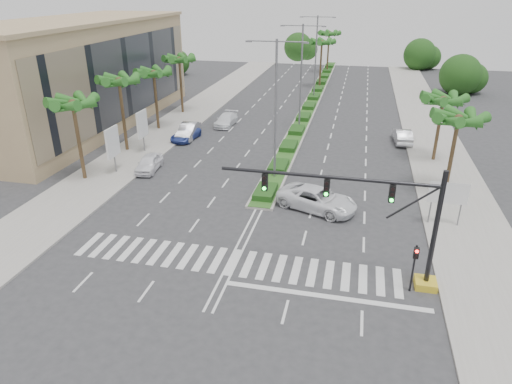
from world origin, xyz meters
TOP-DOWN VIEW (x-y plane):
  - ground at (0.00, 0.00)m, footprint 160.00×160.00m
  - footpath_right at (15.20, 20.00)m, footprint 6.00×120.00m
  - footpath_left at (-15.20, 20.00)m, footprint 6.00×120.00m
  - median at (0.00, 45.00)m, footprint 2.20×75.00m
  - median_grass at (0.00, 45.00)m, footprint 1.80×75.00m
  - building at (-26.00, 26.00)m, footprint 12.00×36.00m
  - signal_gantry at (9.27, -0.00)m, footprint 12.60×1.20m
  - pedestrian_signal at (10.60, -0.68)m, footprint 0.28×0.36m
  - direction_sign at (13.50, 7.99)m, footprint 2.70×0.11m
  - billboard_near at (-14.50, 12.00)m, footprint 0.18×2.10m
  - billboard_far at (-14.50, 18.00)m, footprint 0.18×2.10m
  - palm_left_near at (-16.50, 10.00)m, footprint 4.57×4.68m
  - palm_left_mid at (-16.50, 18.00)m, footprint 4.57×4.68m
  - palm_left_far at (-16.50, 26.00)m, footprint 4.57×4.68m
  - palm_left_end at (-16.50, 34.00)m, footprint 4.57×4.68m
  - palm_right_near at (14.50, 14.00)m, footprint 4.57×4.68m
  - palm_right_far at (14.50, 22.00)m, footprint 4.57×4.68m
  - palm_median_a at (0.00, 55.00)m, footprint 4.57×4.68m
  - palm_median_b at (0.00, 70.00)m, footprint 4.57×4.68m
  - streetlight_near at (0.00, 14.00)m, footprint 5.10×0.25m
  - streetlight_mid at (0.00, 30.00)m, footprint 5.10×0.25m
  - streetlight_far at (0.00, 46.00)m, footprint 5.10×0.25m
  - car_parked_a at (-11.80, 13.30)m, footprint 2.19×4.47m
  - car_parked_b at (-11.80, 23.66)m, footprint 2.13×5.12m
  - car_parked_c at (-11.80, 22.82)m, footprint 2.47×4.72m
  - car_parked_d at (-9.01, 29.46)m, footprint 2.14×4.99m
  - car_crossing at (4.36, 8.65)m, footprint 6.82×4.92m
  - car_right at (11.80, 27.15)m, footprint 2.02×4.88m

SIDE VIEW (x-z plane):
  - ground at x=0.00m, z-range 0.00..0.00m
  - footpath_right at x=15.20m, z-range 0.00..0.15m
  - footpath_left at x=-15.20m, z-range 0.00..0.15m
  - median at x=0.00m, z-range 0.00..0.20m
  - median_grass at x=0.00m, z-range 0.20..0.24m
  - car_parked_c at x=-11.80m, z-range 0.00..1.27m
  - car_parked_d at x=-9.01m, z-range 0.00..1.43m
  - car_parked_a at x=-11.80m, z-range 0.00..1.47m
  - car_right at x=11.80m, z-range 0.00..1.57m
  - car_parked_b at x=-11.80m, z-range 0.00..1.65m
  - car_crossing at x=4.36m, z-range 0.00..1.72m
  - pedestrian_signal at x=10.60m, z-range 0.54..3.54m
  - direction_sign at x=13.50m, z-range 0.75..4.15m
  - billboard_near at x=-14.50m, z-range 0.79..5.14m
  - billboard_far at x=-14.50m, z-range 0.79..5.14m
  - signal_gantry at x=9.27m, z-range -0.14..7.06m
  - palm_right_far at x=14.50m, z-range 2.54..9.29m
  - building at x=-26.00m, z-range 0.00..12.00m
  - palm_right_near at x=14.50m, z-range 2.68..9.73m
  - palm_left_far at x=-16.50m, z-range 2.82..10.17m
  - palm_left_near at x=-16.50m, z-range 2.91..10.46m
  - streetlight_near at x=0.00m, z-range 0.81..12.81m
  - streetlight_mid at x=0.00m, z-range 0.81..12.81m
  - streetlight_far at x=0.00m, z-range 0.81..12.81m
  - palm_left_end at x=-16.50m, z-range 3.01..10.76m
  - palm_left_mid at x=-16.50m, z-range 3.10..11.05m
  - palm_median_a at x=0.00m, z-range 3.15..11.20m
  - palm_median_b at x=0.00m, z-range 3.15..11.20m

